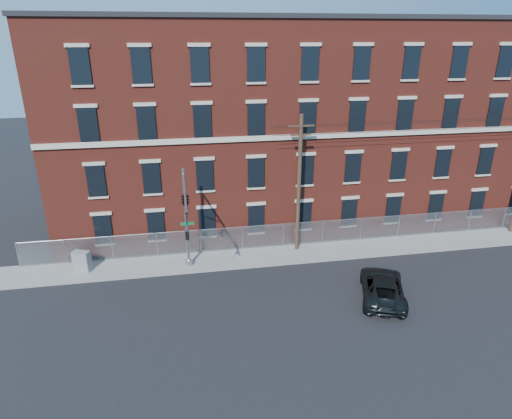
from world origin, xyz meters
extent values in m
plane|color=black|center=(0.00, 0.00, 0.00)|extent=(140.00, 140.00, 0.00)
cube|color=gray|center=(12.00, 5.00, 0.06)|extent=(65.00, 3.00, 0.12)
cube|color=maroon|center=(12.00, 14.00, 8.00)|extent=(55.00, 14.00, 16.00)
cube|color=black|center=(12.00, 14.00, 16.15)|extent=(55.30, 14.30, 0.30)
cube|color=#BDB29D|center=(12.00, 6.92, 8.30)|extent=(55.00, 0.18, 0.35)
cube|color=black|center=(-11.83, 6.94, 2.20)|extent=(1.20, 0.10, 2.20)
cube|color=black|center=(-11.83, 6.94, 5.80)|extent=(1.20, 0.10, 2.20)
cube|color=black|center=(-11.83, 6.94, 9.60)|extent=(1.20, 0.10, 2.20)
cube|color=black|center=(-11.83, 6.94, 13.20)|extent=(1.20, 0.10, 2.20)
cube|color=black|center=(-8.17, 6.94, 2.20)|extent=(1.20, 0.10, 2.20)
cube|color=black|center=(-8.17, 6.94, 5.80)|extent=(1.20, 0.10, 2.20)
cube|color=black|center=(-8.17, 6.94, 9.60)|extent=(1.20, 0.10, 2.20)
cube|color=black|center=(-8.17, 6.94, 13.20)|extent=(1.20, 0.10, 2.20)
cube|color=black|center=(-4.50, 6.94, 2.20)|extent=(1.20, 0.10, 2.20)
cube|color=black|center=(-4.50, 6.94, 5.80)|extent=(1.20, 0.10, 2.20)
cube|color=black|center=(-4.50, 6.94, 9.60)|extent=(1.20, 0.10, 2.20)
cube|color=black|center=(-4.50, 6.94, 13.20)|extent=(1.20, 0.10, 2.20)
cube|color=black|center=(-0.83, 6.94, 2.20)|extent=(1.20, 0.10, 2.20)
cube|color=black|center=(-0.83, 6.94, 5.80)|extent=(1.20, 0.10, 2.20)
cube|color=black|center=(-0.83, 6.94, 9.60)|extent=(1.20, 0.10, 2.20)
cube|color=black|center=(-0.83, 6.94, 13.20)|extent=(1.20, 0.10, 2.20)
cube|color=black|center=(2.83, 6.94, 2.20)|extent=(1.20, 0.10, 2.20)
cube|color=black|center=(2.83, 6.94, 5.80)|extent=(1.20, 0.10, 2.20)
cube|color=black|center=(2.83, 6.94, 9.60)|extent=(1.20, 0.10, 2.20)
cube|color=black|center=(2.83, 6.94, 13.20)|extent=(1.20, 0.10, 2.20)
cube|color=black|center=(6.50, 6.94, 2.20)|extent=(1.20, 0.10, 2.20)
cube|color=black|center=(6.50, 6.94, 5.80)|extent=(1.20, 0.10, 2.20)
cube|color=black|center=(6.50, 6.94, 9.60)|extent=(1.20, 0.10, 2.20)
cube|color=black|center=(6.50, 6.94, 13.20)|extent=(1.20, 0.10, 2.20)
cube|color=black|center=(10.17, 6.94, 2.20)|extent=(1.20, 0.10, 2.20)
cube|color=black|center=(10.17, 6.94, 5.80)|extent=(1.20, 0.10, 2.20)
cube|color=black|center=(10.17, 6.94, 9.60)|extent=(1.20, 0.10, 2.20)
cube|color=black|center=(10.17, 6.94, 13.20)|extent=(1.20, 0.10, 2.20)
cube|color=black|center=(13.83, 6.94, 2.20)|extent=(1.20, 0.10, 2.20)
cube|color=black|center=(13.83, 6.94, 5.80)|extent=(1.20, 0.10, 2.20)
cube|color=black|center=(13.83, 6.94, 9.60)|extent=(1.20, 0.10, 2.20)
cube|color=black|center=(13.83, 6.94, 13.20)|extent=(1.20, 0.10, 2.20)
cube|color=black|center=(17.50, 6.94, 2.20)|extent=(1.20, 0.10, 2.20)
cube|color=black|center=(17.50, 6.94, 5.80)|extent=(1.20, 0.10, 2.20)
cube|color=black|center=(17.50, 6.94, 9.60)|extent=(1.20, 0.10, 2.20)
cube|color=black|center=(17.50, 6.94, 13.20)|extent=(1.20, 0.10, 2.20)
cube|color=#A5A8AD|center=(12.00, 6.30, 1.02)|extent=(59.00, 0.02, 1.80)
cylinder|color=#9EA0A5|center=(12.00, 6.30, 1.92)|extent=(59.00, 0.04, 0.04)
cylinder|color=#9EA0A5|center=(-17.50, 6.30, 1.02)|extent=(0.06, 0.06, 1.85)
cylinder|color=#9EA0A5|center=(-14.39, 6.30, 1.02)|extent=(0.06, 0.06, 1.85)
cylinder|color=#9EA0A5|center=(-11.29, 6.30, 1.02)|extent=(0.06, 0.06, 1.85)
cylinder|color=#9EA0A5|center=(-8.18, 6.30, 1.02)|extent=(0.06, 0.06, 1.85)
cylinder|color=#9EA0A5|center=(-5.08, 6.30, 1.02)|extent=(0.06, 0.06, 1.85)
cylinder|color=#9EA0A5|center=(-1.97, 6.30, 1.02)|extent=(0.06, 0.06, 1.85)
cylinder|color=#9EA0A5|center=(1.13, 6.30, 1.02)|extent=(0.06, 0.06, 1.85)
cylinder|color=#9EA0A5|center=(4.24, 6.30, 1.02)|extent=(0.06, 0.06, 1.85)
cylinder|color=#9EA0A5|center=(7.34, 6.30, 1.02)|extent=(0.06, 0.06, 1.85)
cylinder|color=#9EA0A5|center=(10.45, 6.30, 1.02)|extent=(0.06, 0.06, 1.85)
cylinder|color=#9EA0A5|center=(13.55, 6.30, 1.02)|extent=(0.06, 0.06, 1.85)
cylinder|color=#9EA0A5|center=(16.66, 6.30, 1.02)|extent=(0.06, 0.06, 1.85)
cylinder|color=#9EA0A5|center=(19.76, 6.30, 1.02)|extent=(0.06, 0.06, 1.85)
cylinder|color=#9EA0A5|center=(-6.00, 4.50, 3.62)|extent=(0.22, 0.22, 7.00)
cylinder|color=#9EA0A5|center=(-6.00, 4.50, 0.32)|extent=(0.50, 0.50, 0.40)
cylinder|color=#9EA0A5|center=(-6.00, 1.25, 6.72)|extent=(0.14, 6.50, 0.14)
cylinder|color=#9EA0A5|center=(-6.00, 3.30, 5.72)|extent=(0.08, 2.18, 1.56)
cube|color=#0C592D|center=(-5.95, 4.35, 3.32)|extent=(0.90, 0.03, 0.22)
cube|color=black|center=(-6.00, 4.25, 2.52)|extent=(0.25, 0.25, 0.60)
imported|color=black|center=(-6.00, -1.30, 6.17)|extent=(0.16, 0.20, 1.00)
imported|color=black|center=(-6.00, 1.50, 6.17)|extent=(0.53, 2.48, 1.00)
cylinder|color=#453122|center=(2.00, 5.60, 5.12)|extent=(0.28, 0.28, 10.00)
cube|color=#453122|center=(2.00, 5.60, 9.32)|extent=(1.80, 0.12, 0.12)
cube|color=#453122|center=(2.00, 5.60, 8.72)|extent=(1.40, 0.12, 0.12)
imported|color=black|center=(5.50, -1.43, 0.74)|extent=(4.12, 5.82, 1.47)
cube|color=slate|center=(-13.11, 5.04, 0.82)|extent=(1.25, 0.94, 1.41)
camera|label=1|loc=(-6.12, -22.67, 14.97)|focal=30.67mm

